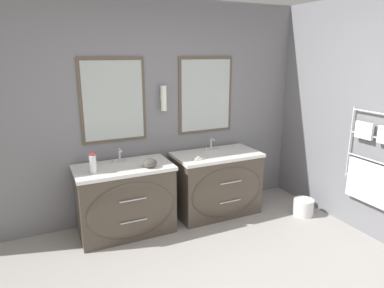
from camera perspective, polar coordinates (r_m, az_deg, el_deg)
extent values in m
cube|color=slate|center=(4.15, -7.23, 5.26)|extent=(5.64, 0.06, 2.60)
cube|color=brown|center=(3.98, -12.98, 7.06)|extent=(0.74, 0.01, 0.96)
cube|color=#B2BCBA|center=(3.97, -12.95, 7.05)|extent=(0.67, 0.01, 0.89)
cube|color=brown|center=(4.38, 2.30, 8.11)|extent=(0.74, 0.01, 0.96)
cube|color=#B2BCBA|center=(4.37, 2.36, 8.10)|extent=(0.67, 0.01, 0.89)
cylinder|color=white|center=(4.10, -4.75, 7.61)|extent=(0.07, 0.07, 0.30)
cube|color=silver|center=(4.14, -4.98, 7.68)|extent=(0.05, 0.02, 0.08)
cube|color=slate|center=(4.32, 25.37, 4.29)|extent=(0.06, 4.19, 2.60)
cylinder|color=silver|center=(4.30, 24.83, 0.25)|extent=(0.02, 0.02, 0.82)
cylinder|color=silver|center=(4.03, 28.78, 4.47)|extent=(0.02, 0.63, 0.02)
cylinder|color=silver|center=(4.08, 28.33, 0.96)|extent=(0.02, 0.63, 0.02)
cylinder|color=silver|center=(4.14, 27.90, -2.46)|extent=(0.02, 0.63, 0.02)
cylinder|color=silver|center=(4.22, 27.48, -5.77)|extent=(0.02, 0.63, 0.02)
cube|color=white|center=(4.20, 27.33, -5.76)|extent=(0.04, 0.53, 0.45)
cube|color=white|center=(4.14, 26.76, 2.04)|extent=(0.04, 0.21, 0.18)
cube|color=#4C4238|center=(3.99, -11.07, -9.26)|extent=(1.03, 0.56, 0.75)
ellipsoid|color=#4C4238|center=(3.74, -10.00, -10.90)|extent=(0.95, 0.12, 0.63)
cube|color=white|center=(3.84, -11.36, -3.89)|extent=(1.06, 0.59, 0.04)
ellipsoid|color=white|center=(3.82, -11.25, -4.32)|extent=(0.35, 0.31, 0.08)
cylinder|color=silver|center=(3.61, -9.80, -9.22)|extent=(0.28, 0.01, 0.01)
cylinder|color=silver|center=(3.72, -9.63, -12.60)|extent=(0.28, 0.01, 0.01)
cube|color=#4C4238|center=(4.38, 4.04, -6.73)|extent=(1.03, 0.56, 0.75)
ellipsoid|color=#4C4238|center=(4.16, 5.92, -8.01)|extent=(0.95, 0.12, 0.63)
cube|color=white|center=(4.25, 4.14, -1.79)|extent=(1.06, 0.59, 0.04)
ellipsoid|color=white|center=(4.23, 4.31, -2.17)|extent=(0.35, 0.31, 0.08)
cylinder|color=silver|center=(4.04, 6.50, -6.40)|extent=(0.28, 0.01, 0.01)
cylinder|color=silver|center=(4.14, 6.40, -9.50)|extent=(0.28, 0.01, 0.01)
cylinder|color=silver|center=(3.96, -11.98, -1.85)|extent=(0.02, 0.02, 0.16)
cylinder|color=silver|center=(3.89, -11.88, -1.04)|extent=(0.02, 0.09, 0.02)
cylinder|color=silver|center=(3.96, -12.91, -2.84)|extent=(0.03, 0.03, 0.04)
cylinder|color=silver|center=(3.99, -10.95, -2.60)|extent=(0.03, 0.03, 0.04)
cylinder|color=silver|center=(4.35, 3.18, 0.00)|extent=(0.02, 0.02, 0.16)
cylinder|color=silver|center=(4.30, 3.47, 0.76)|extent=(0.02, 0.09, 0.02)
cylinder|color=silver|center=(4.34, 2.35, -0.91)|extent=(0.03, 0.03, 0.04)
cylinder|color=silver|center=(4.40, 3.97, -0.69)|extent=(0.03, 0.03, 0.04)
cylinder|color=silver|center=(3.66, -16.18, -3.28)|extent=(0.07, 0.07, 0.19)
cylinder|color=red|center=(3.63, -16.30, -1.66)|extent=(0.05, 0.05, 0.02)
ellipsoid|color=#4C4742|center=(3.74, -7.06, -3.16)|extent=(0.16, 0.16, 0.10)
cube|color=white|center=(3.97, 0.99, -2.49)|extent=(0.09, 0.07, 0.02)
ellipsoid|color=#F2E5CC|center=(3.97, 0.99, -2.19)|extent=(0.06, 0.04, 0.02)
cylinder|color=silver|center=(4.62, 18.07, -9.95)|extent=(0.25, 0.25, 0.21)
torus|color=silver|center=(4.58, 18.16, -8.84)|extent=(0.25, 0.25, 0.01)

